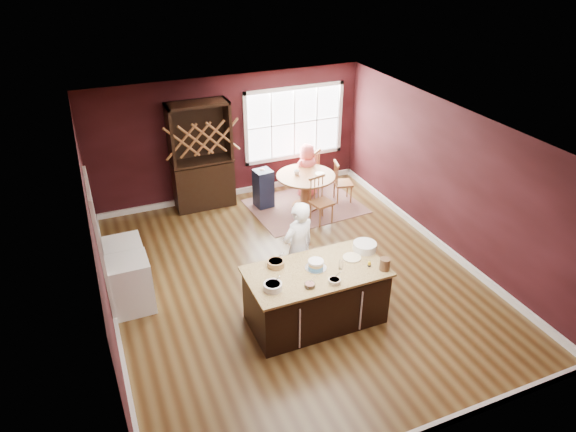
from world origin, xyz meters
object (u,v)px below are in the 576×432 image
Objects in this scene: seated_woman at (307,171)px; toddler at (267,172)px; dining_table at (306,184)px; kitchen_island at (316,297)px; baker at (298,249)px; chair_east at (343,181)px; hutch at (201,156)px; chair_south at (322,201)px; washer at (131,285)px; chair_north at (309,169)px; dryer at (126,264)px; layer_cake at (316,264)px; high_chair at (263,188)px.

seated_woman is 1.02m from toddler.
dining_table is at bearing 52.48° from seated_woman.
baker is (0.04, 0.75, 0.39)m from kitchen_island.
chair_east is 0.41× the size of hutch.
chair_south is at bearing -54.74° from toddler.
toddler is 0.29× the size of washer.
baker is 3.86m from chair_north.
dryer is (-1.93, -2.30, -0.72)m from hutch.
layer_cake is 1.24× the size of toddler.
dryer is (-2.54, 1.96, -0.55)m from layer_cake.
washer is at bearing -149.33° from high_chair.
dining_table is 3.01m from baker.
kitchen_island is at bearing 56.96° from seated_woman.
baker is 5.19× the size of layer_cake.
kitchen_island is 1.66× the size of dining_table.
toddler is at bearing 80.31° from kitchen_island.
chair_north is at bearing 62.65° from chair_south.
high_chair is at bearing 114.91° from chair_south.
baker reaches higher than toddler.
dryer is (-3.94, -0.67, -0.06)m from chair_south.
dryer is (-4.79, -1.34, -0.04)m from chair_east.
kitchen_island is 6.43× the size of layer_cake.
chair_south is 1.37m from toddler.
dryer is (-2.53, 2.01, -0.01)m from kitchen_island.
toddler is (-0.99, -0.12, 0.19)m from seated_woman.
dining_table is 1.41× the size of high_chair.
seated_woman is 1.40× the size of high_chair.
toddler is at bearing -117.74° from baker.
layer_cake reaches higher than washer.
baker is at bearing -13.69° from washer.
chair_north is 3.83× the size of toddler.
baker is 1.89× the size of high_chair.
dining_table is 0.87m from toddler.
toddler reaches higher than kitchen_island.
layer_cake reaches higher than chair_east.
chair_north reaches higher than kitchen_island.
dining_table is 4.16m from dryer.
layer_cake is 3.77m from toddler.
chair_north is at bearing -132.82° from seated_woman.
washer is (-3.94, -1.31, -0.05)m from chair_south.
baker is 1.77× the size of chair_east.
chair_east is at bearing 82.43° from chair_north.
washer is (-4.79, -1.98, -0.03)m from chair_east.
hutch reaches higher than chair_east.
high_chair is at bearing 81.48° from kitchen_island.
kitchen_island reaches higher than high_chair.
chair_north is at bearing 9.28° from high_chair.
washer is at bearing 20.94° from seated_woman.
hutch reaches higher than washer.
baker is 1.93× the size of dryer.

